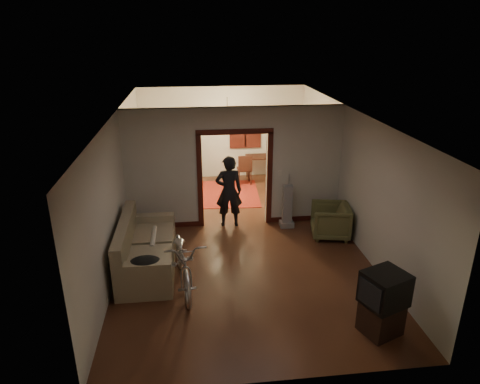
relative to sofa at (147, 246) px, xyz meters
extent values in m
cube|color=#3A1D12|center=(1.90, 1.15, -0.51)|extent=(5.00, 8.50, 0.01)
cube|color=white|center=(1.90, 1.15, 2.29)|extent=(5.00, 8.50, 0.01)
cube|color=beige|center=(1.90, 5.40, 0.89)|extent=(5.00, 0.02, 2.80)
cube|color=beige|center=(-0.60, 1.15, 0.89)|extent=(0.02, 8.50, 2.80)
cube|color=beige|center=(4.40, 1.15, 0.89)|extent=(0.02, 8.50, 2.80)
cube|color=beige|center=(1.90, 1.90, 0.89)|extent=(5.00, 0.14, 2.80)
cube|color=#3A120D|center=(1.90, 1.90, 0.59)|extent=(1.74, 0.20, 2.32)
cube|color=black|center=(2.60, 5.36, 1.04)|extent=(0.98, 0.06, 1.28)
sphere|color=#FFE0A5|center=(1.90, 3.65, 1.84)|extent=(0.24, 0.24, 0.24)
cube|color=silver|center=(2.95, 1.82, 0.74)|extent=(0.08, 0.01, 0.12)
cube|color=#796F51|center=(0.00, 0.00, 0.00)|extent=(1.00, 2.21, 1.02)
cylinder|color=beige|center=(0.10, 0.30, 0.02)|extent=(0.11, 0.85, 0.11)
ellipsoid|color=black|center=(0.05, -0.91, 0.17)|extent=(0.53, 0.39, 0.15)
imported|color=silver|center=(0.69, -0.65, 0.01)|extent=(0.92, 2.05, 1.04)
imported|color=brown|center=(3.95, 0.95, -0.13)|extent=(0.97, 0.96, 0.76)
cube|color=black|center=(3.70, -2.31, -0.26)|extent=(0.69, 0.66, 0.49)
cube|color=black|center=(3.70, -2.31, 0.27)|extent=(0.76, 0.73, 0.52)
cube|color=gray|center=(3.09, 1.55, 0.01)|extent=(0.37, 0.33, 1.04)
imported|color=black|center=(1.75, 1.79, 0.35)|extent=(0.63, 0.41, 1.71)
cube|color=maroon|center=(1.95, 3.83, -0.50)|extent=(1.75, 2.22, 0.02)
cube|color=#1F2F1C|center=(0.72, 5.19, 0.29)|extent=(0.83, 0.50, 1.61)
sphere|color=#1E5972|center=(0.72, 5.19, 1.43)|extent=(0.30, 0.30, 0.30)
cube|color=black|center=(3.08, 4.99, -0.14)|extent=(1.11, 0.82, 0.73)
cube|color=black|center=(2.48, 4.60, -0.05)|extent=(0.51, 0.51, 0.93)
camera|label=1|loc=(0.91, -7.44, 3.92)|focal=32.00mm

